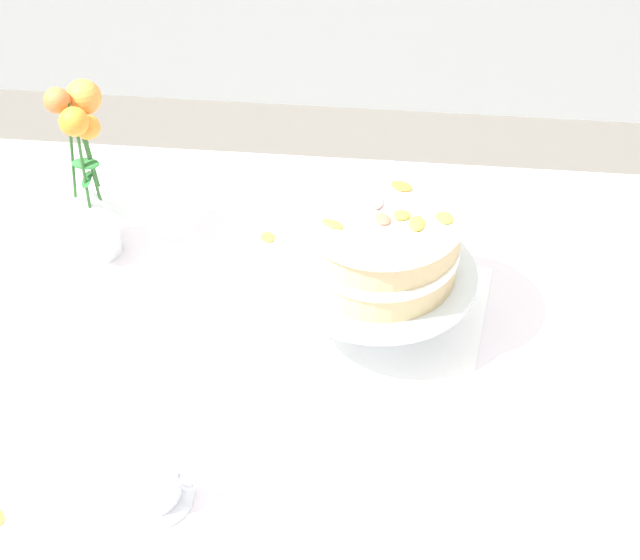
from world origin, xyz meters
TOP-DOWN VIEW (x-y plane):
  - dining_table at (0.00, -0.03)m, footprint 1.40×1.00m
  - linen_napkin at (0.14, 0.07)m, footprint 0.36×0.36m
  - cake_stand at (0.14, 0.07)m, footprint 0.29×0.29m
  - layer_cake at (0.14, 0.07)m, footprint 0.23×0.23m
  - flower_vase at (-0.33, 0.20)m, footprint 0.11×0.12m
  - teacup at (-0.13, -0.29)m, footprint 0.12×0.11m
  - loose_petal_1 at (0.52, -0.01)m, footprint 0.04×0.03m
  - loose_petal_2 at (-0.06, 0.25)m, footprint 0.03×0.04m

SIDE VIEW (x-z plane):
  - dining_table at x=0.00m, z-range 0.28..1.02m
  - linen_napkin at x=0.14m, z-range 0.74..0.74m
  - loose_petal_1 at x=0.52m, z-range 0.74..0.74m
  - loose_petal_2 at x=-0.06m, z-range 0.74..0.74m
  - teacup at x=-0.13m, z-range 0.74..0.80m
  - cake_stand at x=0.14m, z-range 0.77..0.87m
  - flower_vase at x=-0.33m, z-range 0.71..1.02m
  - layer_cake at x=0.14m, z-range 0.84..0.96m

